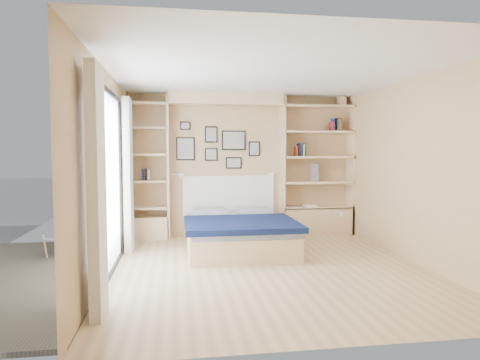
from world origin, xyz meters
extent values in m
plane|color=#D6B07E|center=(0.00, 0.00, 0.00)|extent=(4.50, 4.50, 0.00)
plane|color=tan|center=(0.00, 2.25, 1.25)|extent=(4.00, 0.00, 4.00)
plane|color=tan|center=(0.00, -2.25, 1.25)|extent=(4.00, 0.00, 4.00)
plane|color=tan|center=(-2.00, 0.00, 1.25)|extent=(0.00, 4.50, 4.50)
plane|color=tan|center=(2.00, 0.00, 1.25)|extent=(0.00, 4.50, 4.50)
plane|color=white|center=(0.00, 0.00, 2.50)|extent=(4.50, 4.50, 0.00)
cube|color=beige|center=(-1.30, 2.08, 1.25)|extent=(0.04, 0.35, 2.50)
cube|color=beige|center=(0.70, 2.08, 1.25)|extent=(0.04, 0.35, 2.50)
cube|color=beige|center=(-0.30, 2.08, 2.40)|extent=(2.00, 0.35, 0.20)
cube|color=beige|center=(1.98, 2.08, 1.25)|extent=(0.04, 0.35, 2.50)
cube|color=beige|center=(-1.98, 2.08, 1.25)|extent=(0.04, 0.35, 2.50)
cube|color=beige|center=(1.35, 2.08, 0.25)|extent=(1.30, 0.35, 0.50)
cube|color=beige|center=(-1.65, 2.08, 0.20)|extent=(0.70, 0.35, 0.40)
cube|color=black|center=(-1.97, 0.00, 2.23)|extent=(0.04, 2.08, 0.06)
cube|color=black|center=(-1.97, 0.00, 0.03)|extent=(0.04, 2.08, 0.06)
cube|color=black|center=(-1.97, -1.02, 1.10)|extent=(0.04, 0.06, 2.20)
cube|color=black|center=(-1.97, 1.02, 1.10)|extent=(0.04, 0.06, 2.20)
cube|color=silver|center=(-1.98, 0.00, 1.12)|extent=(0.01, 2.00, 2.20)
cube|color=white|center=(-1.88, -1.30, 1.15)|extent=(0.10, 0.45, 2.30)
cube|color=white|center=(-1.88, 1.30, 1.15)|extent=(0.10, 0.45, 2.30)
cube|color=beige|center=(1.35, 2.08, 0.50)|extent=(1.30, 0.35, 0.04)
cube|color=beige|center=(1.35, 2.08, 0.95)|extent=(1.30, 0.35, 0.04)
cube|color=beige|center=(1.35, 2.08, 1.40)|extent=(1.30, 0.35, 0.04)
cube|color=beige|center=(1.35, 2.08, 1.85)|extent=(1.30, 0.35, 0.04)
cube|color=beige|center=(1.35, 2.08, 2.30)|extent=(1.30, 0.35, 0.04)
cube|color=beige|center=(-1.65, 2.08, 0.55)|extent=(0.70, 0.35, 0.04)
cube|color=beige|center=(-1.65, 2.08, 1.00)|extent=(0.70, 0.35, 0.04)
cube|color=beige|center=(-1.65, 2.08, 1.45)|extent=(0.70, 0.35, 0.04)
cube|color=beige|center=(-1.65, 2.08, 1.90)|extent=(0.70, 0.35, 0.04)
cube|color=beige|center=(-1.65, 2.08, 2.30)|extent=(0.70, 0.35, 0.04)
cube|color=beige|center=(-0.24, 1.11, 0.17)|extent=(1.53, 1.91, 0.33)
cube|color=#A6ABB5|center=(-0.24, 1.11, 0.38)|extent=(1.49, 1.87, 0.10)
cube|color=#0D173A|center=(-0.24, 0.78, 0.45)|extent=(1.63, 1.34, 0.08)
cube|color=#A6ABB5|center=(-0.62, 1.76, 0.49)|extent=(0.52, 0.38, 0.12)
cube|color=#A6ABB5|center=(0.14, 1.76, 0.49)|extent=(0.52, 0.38, 0.12)
cube|color=white|center=(-0.24, 2.22, 0.72)|extent=(1.63, 0.04, 0.70)
cube|color=black|center=(-1.00, 2.23, 1.55)|extent=(0.32, 0.02, 0.40)
cube|color=gray|center=(-1.00, 2.21, 1.55)|extent=(0.28, 0.01, 0.36)
cube|color=black|center=(-0.55, 2.23, 1.80)|extent=(0.22, 0.02, 0.28)
cube|color=gray|center=(-0.55, 2.21, 1.80)|extent=(0.18, 0.01, 0.24)
cube|color=black|center=(-0.55, 2.23, 1.45)|extent=(0.22, 0.02, 0.22)
cube|color=gray|center=(-0.55, 2.21, 1.45)|extent=(0.18, 0.01, 0.18)
cube|color=black|center=(-0.15, 2.23, 1.70)|extent=(0.42, 0.02, 0.34)
cube|color=gray|center=(-0.15, 2.21, 1.70)|extent=(0.38, 0.01, 0.30)
cube|color=black|center=(-0.15, 2.23, 1.30)|extent=(0.28, 0.02, 0.20)
cube|color=gray|center=(-0.15, 2.21, 1.30)|extent=(0.24, 0.01, 0.16)
cube|color=black|center=(0.22, 2.23, 1.55)|extent=(0.20, 0.02, 0.26)
cube|color=gray|center=(0.22, 2.21, 1.55)|extent=(0.16, 0.01, 0.22)
cube|color=black|center=(-1.00, 2.23, 1.95)|extent=(0.18, 0.02, 0.14)
cube|color=gray|center=(-1.00, 2.21, 1.95)|extent=(0.14, 0.01, 0.10)
cylinder|color=silver|center=(-1.16, 2.00, 1.12)|extent=(0.20, 0.02, 0.02)
cone|color=white|center=(-1.06, 2.00, 1.10)|extent=(0.13, 0.12, 0.15)
cylinder|color=silver|center=(0.56, 2.00, 1.12)|extent=(0.20, 0.02, 0.02)
cone|color=white|center=(0.46, 2.00, 1.10)|extent=(0.13, 0.12, 0.15)
cube|color=maroon|center=(0.95, 2.07, 1.51)|extent=(0.02, 0.15, 0.17)
cube|color=navy|center=(1.01, 2.07, 1.54)|extent=(0.03, 0.15, 0.23)
cube|color=black|center=(0.99, 2.07, 1.53)|extent=(0.03, 0.15, 0.22)
cube|color=#BFB28C|center=(1.08, 2.07, 1.52)|extent=(0.04, 0.15, 0.20)
cube|color=#265934|center=(1.10, 2.07, 1.53)|extent=(0.03, 0.15, 0.23)
cube|color=#A51E1E|center=(1.59, 2.07, 1.95)|extent=(0.02, 0.15, 0.17)
cube|color=navy|center=(1.62, 2.07, 1.98)|extent=(0.03, 0.15, 0.22)
cube|color=black|center=(1.67, 2.07, 1.98)|extent=(0.03, 0.15, 0.22)
cube|color=#BFB28C|center=(1.68, 2.07, 1.97)|extent=(0.04, 0.15, 0.19)
cube|color=#26593F|center=(1.73, 2.07, 1.97)|extent=(0.03, 0.15, 0.21)
cube|color=#A43612|center=(1.76, 2.07, 1.98)|extent=(0.03, 0.15, 0.22)
cube|color=navy|center=(-1.72, 2.07, 1.12)|extent=(0.02, 0.15, 0.19)
cube|color=black|center=(-1.68, 2.07, 1.12)|extent=(0.03, 0.15, 0.20)
cube|color=#BFB28C|center=(-1.62, 2.07, 1.11)|extent=(0.03, 0.15, 0.19)
cube|color=beige|center=(1.78, 2.07, 2.40)|extent=(0.13, 0.13, 0.15)
cone|color=beige|center=(1.78, 2.07, 2.51)|extent=(0.20, 0.20, 0.08)
cube|color=slate|center=(1.29, 2.07, 1.12)|extent=(0.12, 0.12, 0.30)
cube|color=white|center=(1.20, 2.02, 0.54)|extent=(0.22, 0.16, 0.03)
cylinder|color=tan|center=(-2.97, 0.86, 0.19)|extent=(0.05, 0.13, 0.37)
cylinder|color=tan|center=(-2.57, 0.79, 0.19)|extent=(0.05, 0.13, 0.37)
cylinder|color=tan|center=(-2.89, 1.36, 0.28)|extent=(0.08, 0.30, 0.60)
cylinder|color=tan|center=(-2.48, 1.29, 0.28)|extent=(0.08, 0.30, 0.60)
cube|color=teal|center=(-2.74, 1.01, 0.26)|extent=(0.50, 0.57, 0.14)
cube|color=teal|center=(-2.68, 1.36, 0.46)|extent=(0.44, 0.27, 0.49)
camera|label=1|loc=(-1.17, -5.30, 1.53)|focal=32.00mm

